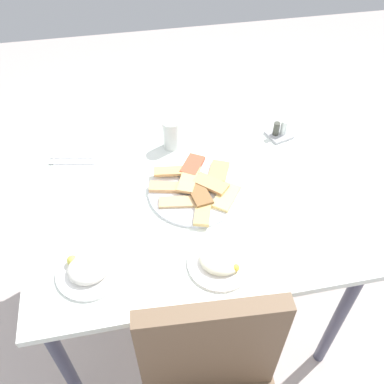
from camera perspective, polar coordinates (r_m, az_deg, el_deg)
name	(u,v)px	position (r m, az deg, el deg)	size (l,w,h in m)	color
ground_plane	(190,303)	(2.06, -0.23, -15.09)	(6.00, 6.00, 0.00)	#BDAEA9
dining_table	(190,216)	(1.53, -0.30, -3.36)	(1.12, 0.84, 0.71)	white
pide_platter	(196,189)	(1.50, 0.58, 0.43)	(0.34, 0.36, 0.04)	white
salad_plate_greens	(220,261)	(1.30, 3.93, -9.51)	(0.20, 0.20, 0.04)	white
salad_plate_rice	(89,269)	(1.31, -13.97, -10.18)	(0.21, 0.21, 0.05)	white
soda_can	(171,135)	(1.66, -2.87, 7.91)	(0.07, 0.07, 0.12)	silver
paper_napkin	(73,160)	(1.70, -16.11, 4.19)	(0.15, 0.15, 0.00)	white
fork	(72,157)	(1.71, -16.13, 4.68)	(0.17, 0.02, 0.01)	silver
spoon	(72,163)	(1.68, -16.14, 3.90)	(0.18, 0.02, 0.01)	silver
condiment_caddy	(279,132)	(1.78, 11.94, 8.11)	(0.11, 0.11, 0.07)	#B2B2B7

